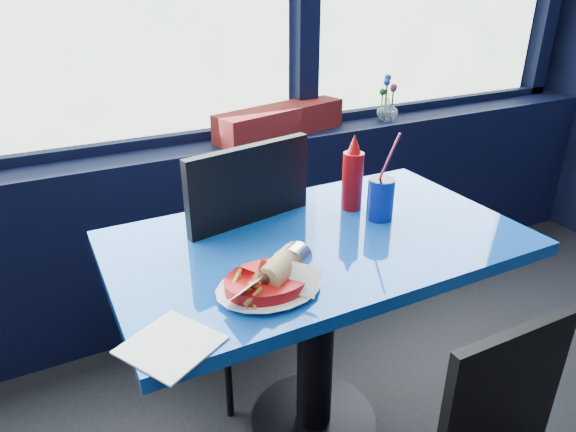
# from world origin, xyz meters

# --- Properties ---
(window_sill) EXTENTS (5.00, 0.26, 0.80)m
(window_sill) POSITION_xyz_m (0.00, 2.87, 0.40)
(window_sill) COLOR black
(window_sill) RESTS_ON ground
(near_table) EXTENTS (1.20, 0.70, 0.75)m
(near_table) POSITION_xyz_m (0.30, 2.00, 0.57)
(near_table) COLOR black
(near_table) RESTS_ON ground
(chair_near_back) EXTENTS (0.53, 0.53, 0.99)m
(chair_near_back) POSITION_xyz_m (0.19, 2.31, 0.57)
(chair_near_back) COLOR black
(chair_near_back) RESTS_ON ground
(planter_box) EXTENTS (0.65, 0.31, 0.13)m
(planter_box) POSITION_xyz_m (0.60, 2.84, 0.86)
(planter_box) COLOR maroon
(planter_box) RESTS_ON window_sill
(flower_vase) EXTENTS (0.13, 0.14, 0.22)m
(flower_vase) POSITION_xyz_m (1.17, 2.82, 0.87)
(flower_vase) COLOR silver
(flower_vase) RESTS_ON window_sill
(food_basket) EXTENTS (0.26, 0.25, 0.09)m
(food_basket) POSITION_xyz_m (0.05, 1.81, 0.78)
(food_basket) COLOR #AE0B0D
(food_basket) RESTS_ON near_table
(ketchup_bottle) EXTENTS (0.07, 0.07, 0.25)m
(ketchup_bottle) POSITION_xyz_m (0.50, 2.13, 0.86)
(ketchup_bottle) COLOR #AE0B0D
(ketchup_bottle) RESTS_ON near_table
(soda_cup) EXTENTS (0.08, 0.08, 0.28)m
(soda_cup) POSITION_xyz_m (0.54, 2.02, 0.82)
(soda_cup) COLOR navy
(soda_cup) RESTS_ON near_table
(napkin) EXTENTS (0.23, 0.23, 0.00)m
(napkin) POSITION_xyz_m (-0.22, 1.72, 0.75)
(napkin) COLOR white
(napkin) RESTS_ON near_table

